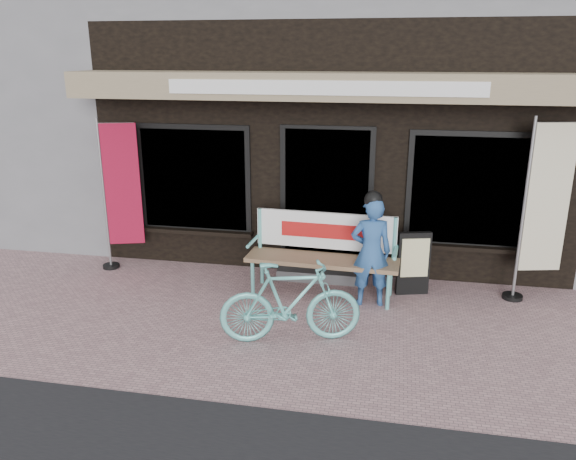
% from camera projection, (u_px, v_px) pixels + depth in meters
% --- Properties ---
extents(ground, '(70.00, 70.00, 0.00)m').
position_uv_depth(ground, '(303.00, 334.00, 6.61)').
color(ground, '#B1878A').
rests_on(ground, ground).
extents(storefront, '(7.00, 6.77, 6.00)m').
position_uv_depth(storefront, '(349.00, 63.00, 10.36)').
color(storefront, black).
rests_on(storefront, ground).
extents(bench, '(2.06, 0.62, 1.11)m').
position_uv_depth(bench, '(324.00, 248.00, 7.58)').
color(bench, '#66C7C1').
rests_on(bench, ground).
extents(person, '(0.58, 0.43, 1.53)m').
position_uv_depth(person, '(371.00, 250.00, 7.19)').
color(person, '#2B5694').
rests_on(person, ground).
extents(bicycle, '(1.66, 0.86, 0.96)m').
position_uv_depth(bicycle, '(290.00, 302.00, 6.32)').
color(bicycle, '#66C7C1').
rests_on(bicycle, ground).
extents(nobori_red, '(0.68, 0.33, 2.29)m').
position_uv_depth(nobori_red, '(120.00, 193.00, 8.33)').
color(nobori_red, gray).
rests_on(nobori_red, ground).
extents(nobori_cream, '(0.72, 0.32, 2.43)m').
position_uv_depth(nobori_cream, '(543.00, 209.00, 7.20)').
color(nobori_cream, gray).
rests_on(nobori_cream, ground).
extents(menu_stand, '(0.45, 0.20, 0.89)m').
position_uv_depth(menu_stand, '(414.00, 263.00, 7.58)').
color(menu_stand, black).
rests_on(menu_stand, ground).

